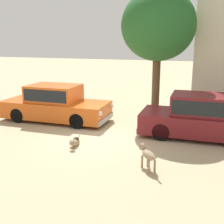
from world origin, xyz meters
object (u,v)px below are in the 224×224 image
(stray_dog_spotted, at_px, (75,142))
(stray_dog_tan, at_px, (147,154))
(parked_sedan_nearest, at_px, (55,103))
(acacia_tree_left, at_px, (158,26))
(parked_sedan_second, at_px, (199,116))

(stray_dog_spotted, xyz_separation_m, stray_dog_tan, (2.62, -0.88, 0.28))
(parked_sedan_nearest, xyz_separation_m, stray_dog_spotted, (2.21, -2.53, -0.61))
(stray_dog_spotted, relative_size, acacia_tree_left, 0.19)
(parked_sedan_nearest, distance_m, parked_sedan_second, 6.00)
(stray_dog_tan, bearing_deg, parked_sedan_second, -61.83)
(acacia_tree_left, bearing_deg, stray_dog_spotted, -115.47)
(parked_sedan_second, bearing_deg, stray_dog_tan, -111.54)
(parked_sedan_second, xyz_separation_m, stray_dog_spotted, (-3.79, -2.36, -0.61))
(parked_sedan_nearest, distance_m, acacia_tree_left, 5.39)
(stray_dog_tan, distance_m, acacia_tree_left, 6.03)
(parked_sedan_second, distance_m, acacia_tree_left, 4.06)
(parked_sedan_second, relative_size, acacia_tree_left, 0.80)
(parked_sedan_nearest, height_order, stray_dog_tan, parked_sedan_nearest)
(parked_sedan_nearest, distance_m, stray_dog_tan, 5.93)
(parked_sedan_nearest, relative_size, stray_dog_spotted, 4.61)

